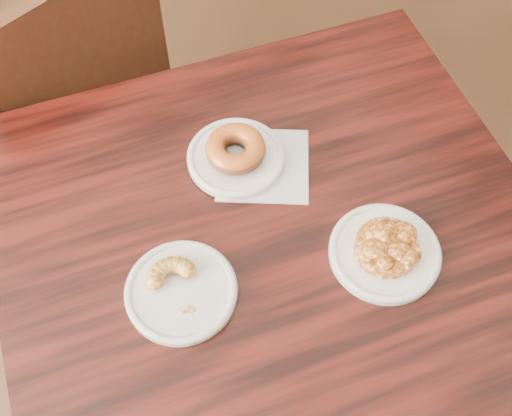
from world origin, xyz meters
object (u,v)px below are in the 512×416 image
cafe_table (274,338)px  apple_fritter (387,246)px  glazed_donut (236,149)px  cruller_fragment (180,286)px  chair_far (65,109)px

cafe_table → apple_fritter: 0.43m
cafe_table → glazed_donut: bearing=92.5°
apple_fritter → cruller_fragment: bearing=160.0°
cafe_table → glazed_donut: size_ratio=8.55×
glazed_donut → cruller_fragment: size_ratio=1.10×
chair_far → cruller_fragment: 0.78m
apple_fritter → cruller_fragment: (-0.29, 0.11, -0.00)m
cruller_fragment → cafe_table: bearing=-6.0°
chair_far → apple_fritter: chair_far is taller
chair_far → glazed_donut: size_ratio=9.06×
cafe_table → cruller_fragment: size_ratio=9.40×
glazed_donut → cruller_fragment: glazed_donut is taller
cafe_table → glazed_donut: glazed_donut is taller
chair_far → apple_fritter: 0.91m
glazed_donut → chair_far: bearing=106.6°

